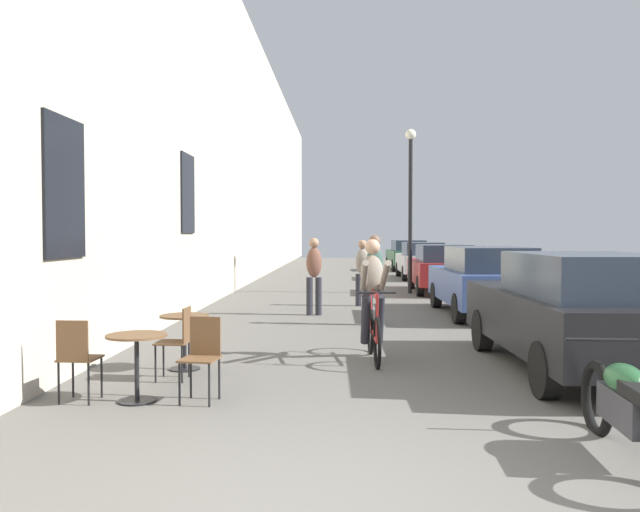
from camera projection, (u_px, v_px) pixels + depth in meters
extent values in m
cube|color=#B7AD99|center=(214.00, 128.00, 18.00)|extent=(0.50, 68.00, 9.52)
cube|color=black|center=(65.00, 187.00, 7.73)|extent=(0.04, 1.10, 1.70)
cube|color=black|center=(188.00, 194.00, 13.84)|extent=(0.04, 1.10, 1.70)
cylinder|color=black|center=(137.00, 401.00, 6.85)|extent=(0.40, 0.40, 0.02)
cylinder|color=black|center=(137.00, 368.00, 6.84)|extent=(0.05, 0.05, 0.67)
cylinder|color=brown|center=(137.00, 336.00, 6.83)|extent=(0.64, 0.64, 0.02)
cylinder|color=black|center=(209.00, 385.00, 6.63)|extent=(0.02, 0.02, 0.45)
cylinder|color=black|center=(179.00, 384.00, 6.69)|extent=(0.02, 0.02, 0.45)
cylinder|color=black|center=(219.00, 378.00, 6.95)|extent=(0.02, 0.02, 0.45)
cylinder|color=black|center=(191.00, 377.00, 7.01)|extent=(0.02, 0.02, 0.45)
cube|color=brown|center=(200.00, 359.00, 6.81)|extent=(0.43, 0.43, 0.02)
cube|color=brown|center=(205.00, 336.00, 6.98)|extent=(0.34, 0.06, 0.42)
cylinder|color=black|center=(73.00, 377.00, 7.04)|extent=(0.02, 0.02, 0.45)
cylinder|color=black|center=(102.00, 377.00, 7.01)|extent=(0.02, 0.02, 0.45)
cylinder|color=black|center=(59.00, 383.00, 6.72)|extent=(0.02, 0.02, 0.45)
cylinder|color=black|center=(89.00, 384.00, 6.69)|extent=(0.02, 0.02, 0.45)
cube|color=brown|center=(80.00, 358.00, 6.86)|extent=(0.40, 0.40, 0.02)
cube|color=brown|center=(72.00, 341.00, 6.67)|extent=(0.34, 0.04, 0.42)
cylinder|color=black|center=(185.00, 369.00, 8.48)|extent=(0.40, 0.40, 0.02)
cylinder|color=black|center=(185.00, 342.00, 8.47)|extent=(0.05, 0.05, 0.67)
cylinder|color=brown|center=(184.00, 316.00, 8.46)|extent=(0.64, 0.64, 0.02)
cylinder|color=black|center=(155.00, 364.00, 7.72)|extent=(0.02, 0.02, 0.45)
cylinder|color=black|center=(164.00, 359.00, 8.04)|extent=(0.02, 0.02, 0.45)
cylinder|color=black|center=(182.00, 364.00, 7.70)|extent=(0.02, 0.02, 0.45)
cylinder|color=black|center=(189.00, 359.00, 8.03)|extent=(0.02, 0.02, 0.45)
cube|color=brown|center=(172.00, 342.00, 7.86)|extent=(0.39, 0.39, 0.02)
cube|color=brown|center=(187.00, 325.00, 7.85)|extent=(0.03, 0.34, 0.42)
torus|color=black|center=(377.00, 343.00, 8.58)|extent=(0.08, 0.71, 0.71)
torus|color=black|center=(370.00, 331.00, 9.63)|extent=(0.08, 0.71, 0.71)
cylinder|color=maroon|center=(371.00, 313.00, 9.53)|extent=(0.05, 0.22, 0.58)
cylinder|color=maroon|center=(374.00, 294.00, 9.02)|extent=(0.07, 0.83, 0.14)
cylinder|color=maroon|center=(377.00, 318.00, 8.59)|extent=(0.04, 0.09, 0.67)
cylinder|color=maroon|center=(373.00, 334.00, 9.13)|extent=(0.08, 1.00, 0.12)
cylinder|color=black|center=(377.00, 293.00, 8.61)|extent=(0.52, 0.05, 0.03)
ellipsoid|color=black|center=(372.00, 292.00, 9.43)|extent=(0.12, 0.24, 0.06)
ellipsoid|color=gray|center=(372.00, 274.00, 9.34)|extent=(0.35, 0.36, 0.59)
sphere|color=tan|center=(372.00, 247.00, 9.29)|extent=(0.22, 0.22, 0.22)
cylinder|color=#26262D|center=(379.00, 320.00, 9.28)|extent=(0.15, 0.40, 0.75)
cylinder|color=#26262D|center=(366.00, 320.00, 9.28)|extent=(0.15, 0.40, 0.75)
cylinder|color=gray|center=(385.00, 276.00, 8.95)|extent=(0.14, 0.75, 0.48)
cylinder|color=gray|center=(364.00, 276.00, 8.95)|extent=(0.11, 0.75, 0.48)
cylinder|color=#26262D|center=(379.00, 303.00, 12.61)|extent=(0.14, 0.14, 0.87)
cylinder|color=#26262D|center=(369.00, 303.00, 12.57)|extent=(0.14, 0.14, 0.87)
ellipsoid|color=#38564C|center=(375.00, 263.00, 12.56)|extent=(0.38, 0.30, 0.68)
sphere|color=brown|center=(375.00, 241.00, 12.55)|extent=(0.22, 0.22, 0.22)
cylinder|color=#26262D|center=(309.00, 296.00, 14.12)|extent=(0.14, 0.14, 0.83)
cylinder|color=#26262D|center=(319.00, 296.00, 14.14)|extent=(0.14, 0.14, 0.83)
ellipsoid|color=brown|center=(314.00, 262.00, 14.10)|extent=(0.37, 0.29, 0.66)
sphere|color=#A57A5B|center=(314.00, 243.00, 14.09)|extent=(0.22, 0.22, 0.22)
cylinder|color=#26262D|center=(366.00, 290.00, 15.92)|extent=(0.14, 0.14, 0.80)
cylinder|color=#26262D|center=(358.00, 290.00, 15.91)|extent=(0.14, 0.14, 0.80)
ellipsoid|color=gray|center=(362.00, 261.00, 15.89)|extent=(0.36, 0.27, 0.63)
sphere|color=#A57A5B|center=(362.00, 244.00, 15.88)|extent=(0.22, 0.22, 0.22)
cylinder|color=black|center=(410.00, 217.00, 19.23)|extent=(0.12, 0.12, 4.60)
sphere|color=silver|center=(411.00, 135.00, 19.15)|extent=(0.32, 0.32, 0.32)
cube|color=black|center=(572.00, 320.00, 8.38)|extent=(1.90, 4.39, 0.71)
cube|color=#283342|center=(589.00, 275.00, 7.84)|extent=(1.56, 2.38, 0.53)
cylinder|color=black|center=(482.00, 330.00, 9.84)|extent=(0.22, 0.63, 0.63)
cylinder|color=black|center=(590.00, 330.00, 9.81)|extent=(0.22, 0.63, 0.63)
cylinder|color=black|center=(546.00, 370.00, 6.97)|extent=(0.22, 0.63, 0.63)
cube|color=#384C84|center=(483.00, 285.00, 14.13)|extent=(1.82, 4.27, 0.69)
cube|color=#283342|center=(489.00, 259.00, 13.61)|extent=(1.51, 2.31, 0.51)
cylinder|color=black|center=(436.00, 295.00, 15.56)|extent=(0.21, 0.61, 0.61)
cylinder|color=black|center=(502.00, 295.00, 15.53)|extent=(0.21, 0.61, 0.61)
cylinder|color=black|center=(459.00, 308.00, 12.76)|extent=(0.21, 0.61, 0.61)
cylinder|color=black|center=(540.00, 309.00, 12.73)|extent=(0.21, 0.61, 0.61)
cube|color=maroon|center=(441.00, 272.00, 19.65)|extent=(1.76, 4.13, 0.67)
cube|color=#283342|center=(443.00, 253.00, 19.14)|extent=(1.46, 2.24, 0.50)
cylinder|color=black|center=(411.00, 279.00, 21.06)|extent=(0.20, 0.59, 0.59)
cylinder|color=black|center=(459.00, 279.00, 20.98)|extent=(0.20, 0.59, 0.59)
cylinder|color=black|center=(420.00, 286.00, 18.35)|extent=(0.20, 0.59, 0.59)
cylinder|color=black|center=(475.00, 286.00, 18.27)|extent=(0.20, 0.59, 0.59)
cube|color=#B7B7BC|center=(421.00, 263.00, 25.62)|extent=(1.70, 4.08, 0.66)
cube|color=#283342|center=(422.00, 249.00, 25.11)|extent=(1.42, 2.21, 0.49)
cylinder|color=black|center=(398.00, 269.00, 27.00)|extent=(0.19, 0.59, 0.59)
cylinder|color=black|center=(435.00, 269.00, 26.95)|extent=(0.19, 0.59, 0.59)
cylinder|color=black|center=(405.00, 273.00, 24.32)|extent=(0.19, 0.59, 0.59)
cylinder|color=black|center=(446.00, 273.00, 24.26)|extent=(0.19, 0.59, 0.59)
cube|color=#23512D|center=(407.00, 257.00, 31.69)|extent=(1.83, 4.19, 0.67)
cube|color=#283342|center=(408.00, 245.00, 31.17)|extent=(1.50, 2.28, 0.50)
cylinder|color=black|center=(388.00, 263.00, 33.08)|extent=(0.21, 0.60, 0.60)
cylinder|color=black|center=(419.00, 263.00, 33.06)|extent=(0.21, 0.60, 0.60)
cylinder|color=black|center=(394.00, 265.00, 30.34)|extent=(0.21, 0.60, 0.60)
cylinder|color=black|center=(427.00, 265.00, 30.33)|extent=(0.21, 0.60, 0.60)
torus|color=black|center=(597.00, 398.00, 5.81)|extent=(0.12, 0.69, 0.69)
cube|color=#333338|center=(629.00, 409.00, 5.09)|extent=(0.27, 0.77, 0.28)
ellipsoid|color=#23512D|center=(624.00, 379.00, 5.18)|extent=(0.30, 0.53, 0.24)
cylinder|color=black|center=(602.00, 340.00, 5.69)|extent=(0.62, 0.06, 0.03)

